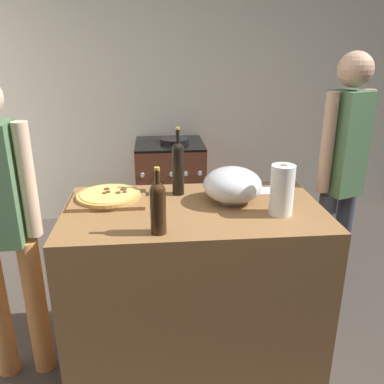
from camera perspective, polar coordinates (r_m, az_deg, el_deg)
The scene contains 13 objects.
ground_plane at distance 3.17m, azimuth 1.72°, elevation -13.15°, with size 4.68×3.37×0.02m, color #3F3833.
kitchen_wall_rear at distance 4.10m, azimuth -0.61°, elevation 14.11°, with size 4.68×0.10×2.60m, color silver.
counter at distance 2.33m, azimuth 0.24°, elevation -12.81°, with size 1.36×0.77×0.93m, color olive.
cutting_board at distance 2.25m, azimuth -11.69°, elevation -0.94°, with size 0.40×0.32×0.02m, color olive.
pizza at distance 2.25m, azimuth -11.71°, elevation -0.44°, with size 0.35×0.35×0.03m.
mixing_bowl at distance 2.17m, azimuth 5.74°, elevation 1.01°, with size 0.32×0.32×0.19m.
paper_towel_roll at distance 2.04m, azimuth 12.61°, elevation 0.28°, with size 0.12×0.12×0.26m.
wine_bottle_clear at distance 2.25m, azimuth -1.99°, elevation 3.64°, with size 0.07×0.07×0.38m.
wine_bottle_amber at distance 1.79m, azimuth -4.84°, elevation -1.94°, with size 0.07×0.07×0.31m.
recipe_sheet at distance 2.41m, azimuth 10.68°, elevation 0.33°, with size 0.21×0.15×0.00m, color white.
stove at distance 3.89m, azimuth -3.09°, elevation 0.76°, with size 0.63×0.63×0.92m.
person_in_stripes at distance 2.19m, azimuth -25.32°, elevation -3.68°, with size 0.37×0.21×1.61m.
person_in_red at distance 2.69m, azimuth 20.41°, elevation 2.60°, with size 0.35×0.26×1.70m.
Camera 1 is at (-0.34, -1.24, 1.73)m, focal length 37.67 mm.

